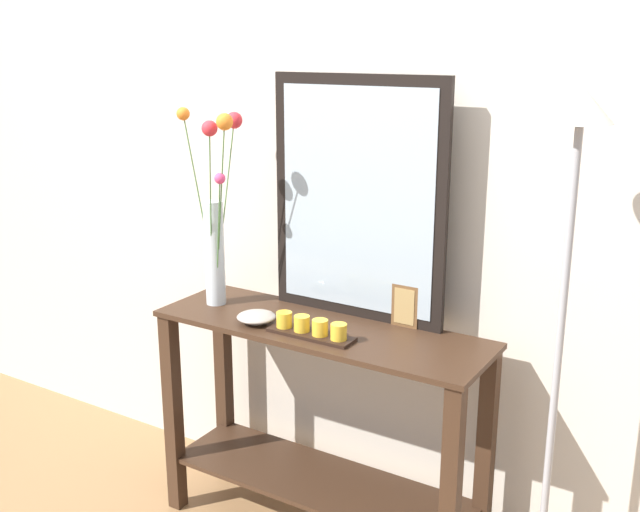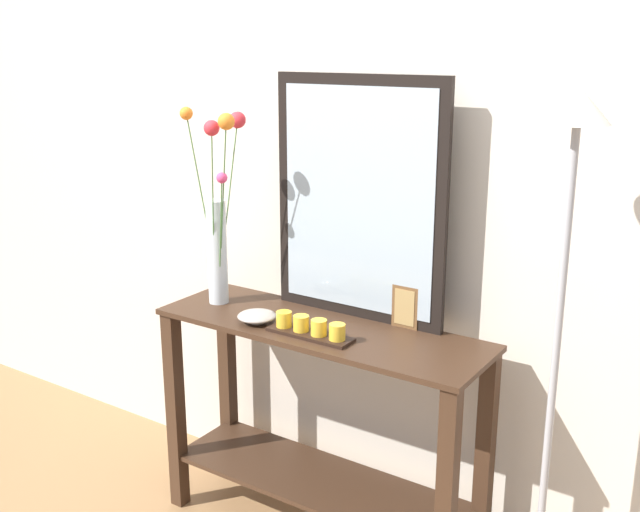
% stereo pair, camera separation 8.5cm
% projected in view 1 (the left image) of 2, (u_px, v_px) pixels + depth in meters
% --- Properties ---
extents(wall_back, '(6.40, 0.08, 2.70)m').
position_uv_depth(wall_back, '(365.00, 175.00, 2.83)').
color(wall_back, beige).
rests_on(wall_back, ground).
extents(console_table, '(1.24, 0.39, 0.85)m').
position_uv_depth(console_table, '(320.00, 412.00, 2.79)').
color(console_table, '#382316').
rests_on(console_table, ground).
extents(mirror_leaning, '(0.68, 0.03, 0.88)m').
position_uv_depth(mirror_leaning, '(358.00, 200.00, 2.69)').
color(mirror_leaning, black).
rests_on(mirror_leaning, console_table).
extents(tall_vase_left, '(0.26, 0.25, 0.75)m').
position_uv_depth(tall_vase_left, '(216.00, 221.00, 2.85)').
color(tall_vase_left, silver).
rests_on(tall_vase_left, console_table).
extents(candle_tray, '(0.32, 0.09, 0.07)m').
position_uv_depth(candle_tray, '(311.00, 329.00, 2.60)').
color(candle_tray, black).
rests_on(candle_tray, console_table).
extents(picture_frame_small, '(0.10, 0.01, 0.15)m').
position_uv_depth(picture_frame_small, '(405.00, 306.00, 2.68)').
color(picture_frame_small, brown).
rests_on(picture_frame_small, console_table).
extents(decorative_bowl, '(0.14, 0.14, 0.04)m').
position_uv_depth(decorative_bowl, '(256.00, 317.00, 2.73)').
color(decorative_bowl, '#9E9389').
rests_on(decorative_bowl, console_table).
extents(floor_lamp, '(0.24, 0.24, 1.71)m').
position_uv_depth(floor_lamp, '(565.00, 283.00, 2.18)').
color(floor_lamp, '#9E9EA3').
rests_on(floor_lamp, ground).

